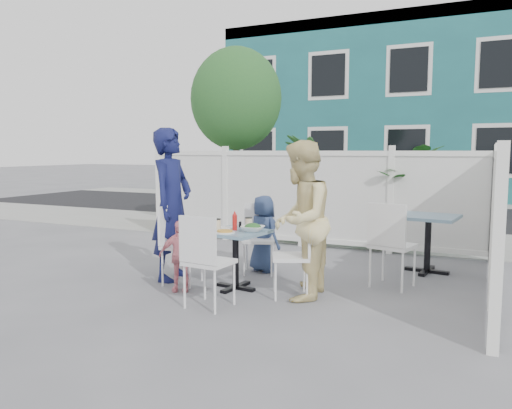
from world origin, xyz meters
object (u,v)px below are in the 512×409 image
at_px(main_table, 236,244).
at_px(chair_back, 259,233).
at_px(woman, 301,220).
at_px(boy, 264,234).
at_px(chair_near, 204,255).
at_px(man, 172,204).
at_px(utility_cabinet, 194,195).
at_px(spare_table, 428,228).
at_px(toddler, 180,256).
at_px(chair_right, 298,249).
at_px(chair_left, 176,238).

bearing_deg(main_table, chair_back, 96.10).
xyz_separation_m(woman, boy, (-0.85, 0.92, -0.35)).
bearing_deg(chair_near, man, 143.39).
xyz_separation_m(utility_cabinet, man, (2.39, -4.31, 0.33)).
distance_m(spare_table, toddler, 3.25).
height_order(man, woman, man).
bearing_deg(chair_right, chair_back, 20.78).
distance_m(main_table, boy, 0.91).
bearing_deg(utility_cabinet, chair_near, -49.65).
relative_size(utility_cabinet, chair_right, 1.34).
relative_size(main_table, chair_right, 0.80).
bearing_deg(utility_cabinet, woman, -39.67).
bearing_deg(woman, utility_cabinet, -143.71).
height_order(chair_left, chair_near, chair_near).
distance_m(chair_left, chair_back, 1.16).
relative_size(chair_near, man, 0.51).
xyz_separation_m(spare_table, man, (-2.86, -1.69, 0.35)).
xyz_separation_m(chair_left, man, (-0.16, 0.16, 0.39)).
height_order(spare_table, chair_left, chair_left).
height_order(utility_cabinet, toddler, utility_cabinet).
bearing_deg(utility_cabinet, boy, -39.57).
bearing_deg(toddler, chair_right, -6.92).
bearing_deg(chair_left, toddler, 32.23).
distance_m(chair_near, toddler, 0.76).
bearing_deg(spare_table, main_table, -137.57).
distance_m(chair_back, toddler, 1.29).
relative_size(main_table, chair_left, 0.77).
relative_size(woman, toddler, 2.10).
height_order(chair_back, boy, boy).
xyz_separation_m(chair_back, woman, (0.89, -0.87, 0.33)).
distance_m(chair_right, man, 1.74).
bearing_deg(utility_cabinet, chair_back, -40.35).
xyz_separation_m(utility_cabinet, chair_back, (3.23, -3.53, -0.09)).
relative_size(main_table, man, 0.39).
bearing_deg(chair_right, utility_cabinet, 18.49).
relative_size(man, boy, 1.85).
bearing_deg(toddler, chair_near, -58.98).
bearing_deg(man, toddler, -142.10).
xyz_separation_m(chair_right, chair_near, (-0.70, -0.80, 0.03)).
bearing_deg(chair_right, chair_near, 114.20).
height_order(chair_back, chair_near, chair_near).
xyz_separation_m(woman, toddler, (-1.34, -0.33, -0.45)).
xyz_separation_m(chair_back, chair_near, (0.15, -1.64, 0.03)).
xyz_separation_m(utility_cabinet, chair_right, (4.08, -4.38, -0.08)).
bearing_deg(chair_near, toddler, 148.10).
bearing_deg(chair_back, chair_left, 33.59).
bearing_deg(spare_table, chair_left, -145.61).
bearing_deg(utility_cabinet, chair_right, -39.77).
height_order(spare_table, chair_right, chair_right).
height_order(boy, toddler, boy).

